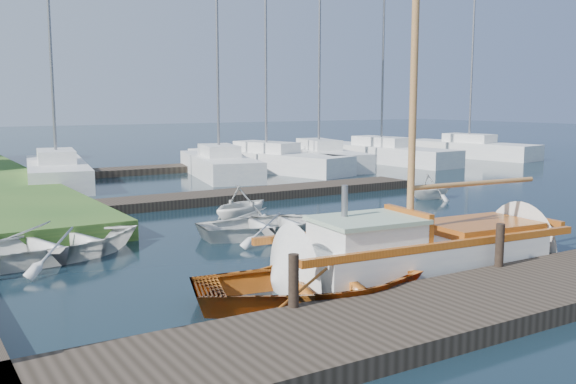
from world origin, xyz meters
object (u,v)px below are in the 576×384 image
mooring_post_2 (500,245)px  marina_boat_7 (469,147)px  dinghy (314,278)px  tender_c (270,221)px  marina_boat_2 (219,163)px  marina_boat_4 (319,155)px  sailboat (424,254)px  marina_boat_5 (381,152)px  tender_b (242,202)px  tender_a (59,238)px  marina_boat_3 (266,159)px  tender_d (431,185)px  mooring_post_1 (294,281)px  marina_boat_0 (57,171)px

mooring_post_2 → marina_boat_7: marina_boat_7 is taller
dinghy → tender_c: (2.10, 5.03, -0.04)m
marina_boat_2 → marina_boat_4: bearing=-66.9°
sailboat → tender_c: size_ratio=2.73×
marina_boat_4 → marina_boat_5: size_ratio=1.12×
tender_b → sailboat: bearing=159.1°
tender_a → marina_boat_5: 24.12m
dinghy → marina_boat_7: marina_boat_7 is taller
marina_boat_3 → tender_d: bearing=165.1°
tender_d → mooring_post_2: bearing=145.3°
tender_b → tender_c: bearing=147.6°
tender_a → tender_d: bearing=-96.6°
mooring_post_2 → marina_boat_7: size_ratio=0.06×
marina_boat_2 → marina_boat_5: marina_boat_2 is taller
dinghy → marina_boat_4: marina_boat_4 is taller
marina_boat_7 → mooring_post_1: bearing=119.2°
dinghy → marina_boat_7: 30.08m
marina_boat_2 → marina_boat_7: size_ratio=0.90×
tender_c → marina_boat_3: (7.48, 13.24, 0.19)m
tender_b → marina_boat_0: (-2.51, 11.26, -0.02)m
tender_d → marina_boat_0: 14.77m
mooring_post_2 → tender_b: size_ratio=0.36×
sailboat → marina_boat_0: (-3.16, 17.74, 0.22)m
sailboat → marina_boat_4: 20.65m
mooring_post_1 → marina_boat_7: (24.67, 19.28, -0.12)m
mooring_post_1 → tender_b: (3.20, 7.76, -0.11)m
sailboat → dinghy: 2.97m
mooring_post_1 → marina_boat_4: marina_boat_4 is taller
mooring_post_2 → marina_boat_2: size_ratio=0.07×
marina_boat_2 → marina_boat_4: (6.22, 1.15, 0.00)m
marina_boat_2 → tender_d: bearing=-149.6°
tender_b → tender_d: (7.55, 0.45, -0.10)m
marina_boat_0 → sailboat: bearing=-160.4°
tender_a → tender_d: size_ratio=2.18×
marina_boat_3 → marina_boat_7: 14.17m
tender_c → marina_boat_5: 20.41m
marina_boat_4 → marina_boat_5: 4.33m
mooring_post_1 → tender_a: 6.59m
tender_a → marina_boat_4: 20.52m
marina_boat_4 → tender_a: bearing=140.8°
tender_d → marina_boat_3: marina_boat_3 is taller
sailboat → marina_boat_3: (6.64, 17.81, 0.22)m
mooring_post_1 → mooring_post_2: bearing=0.0°
sailboat → marina_boat_7: marina_boat_7 is taller
mooring_post_2 → marina_boat_5: size_ratio=0.08×
tender_a → marina_boat_3: 17.91m
tender_a → sailboat: bearing=-145.7°
tender_d → marina_boat_3: (-0.26, 10.88, 0.08)m
mooring_post_2 → marina_boat_3: marina_boat_3 is taller
mooring_post_2 → dinghy: 3.69m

